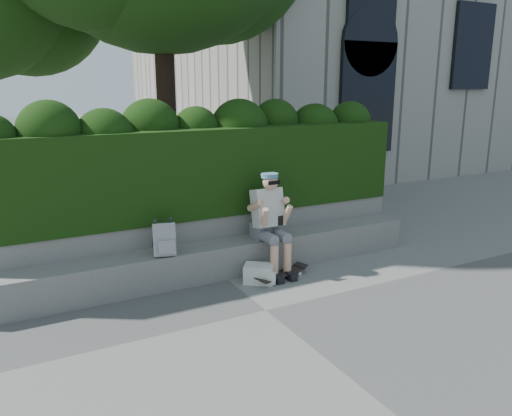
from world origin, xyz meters
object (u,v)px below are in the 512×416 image
backpack_ground (259,274)px  backpack_plaid (164,239)px  skateboard (282,274)px  person (270,219)px

backpack_ground → backpack_plaid: bearing=-161.1°
backpack_plaid → backpack_ground: backpack_plaid is taller
backpack_plaid → backpack_ground: size_ratio=1.10×
skateboard → person: bearing=74.2°
backpack_ground → skateboard: bearing=29.5°
skateboard → backpack_plaid: bearing=148.4°
skateboard → backpack_ground: 0.33m
backpack_plaid → backpack_ground: (1.14, -0.37, -0.53)m
backpack_plaid → backpack_ground: bearing=-2.6°
person → skateboard: 0.76m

